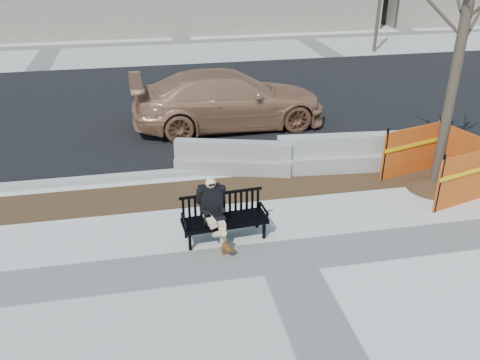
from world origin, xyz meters
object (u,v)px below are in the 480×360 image
object	(u,v)px
bench	(225,238)
tree_fence	(433,188)
seated_man	(213,238)
jersey_barrier_right	(340,169)
jersey_barrier_left	(233,172)
sedan	(229,126)

from	to	relation	value
bench	tree_fence	distance (m)	4.91
seated_man	jersey_barrier_right	world-z (taller)	seated_man
bench	jersey_barrier_right	distance (m)	3.95
tree_fence	bench	bearing A→B (deg)	-167.20
seated_man	tree_fence	bearing A→B (deg)	7.43
jersey_barrier_right	jersey_barrier_left	bearing A→B (deg)	177.05
tree_fence	sedan	size ratio (longest dim) A/B	1.16
jersey_barrier_right	seated_man	bearing A→B (deg)	-140.08
seated_man	jersey_barrier_left	xyz separation A→B (m)	(0.87, 2.70, 0.00)
jersey_barrier_left	jersey_barrier_right	size ratio (longest dim) A/B	0.88
seated_man	jersey_barrier_left	bearing A→B (deg)	67.66
seated_man	sedan	bearing A→B (deg)	72.52
bench	tree_fence	bearing A→B (deg)	8.24
tree_fence	sedan	bearing A→B (deg)	128.32
bench	sedan	bearing A→B (deg)	74.59
tree_fence	jersey_barrier_right	distance (m)	2.09
seated_man	bench	bearing A→B (deg)	-11.45
tree_fence	jersey_barrier_right	size ratio (longest dim) A/B	2.07
sedan	jersey_barrier_right	size ratio (longest dim) A/B	1.79
seated_man	jersey_barrier_left	distance (m)	2.84
seated_man	tree_fence	world-z (taller)	tree_fence
sedan	jersey_barrier_right	world-z (taller)	sedan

